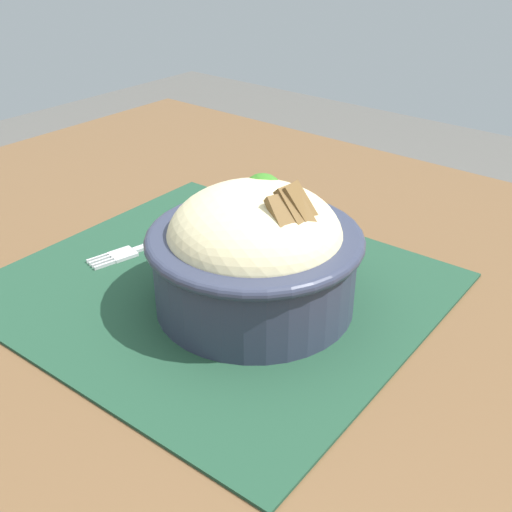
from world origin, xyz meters
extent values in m
cube|color=brown|center=(0.00, 0.00, 0.75)|extent=(1.05, 0.90, 0.03)
cylinder|color=brown|center=(0.46, -0.39, 0.36)|extent=(0.04, 0.04, 0.73)
cube|color=#1E422D|center=(-0.01, 0.00, 0.76)|extent=(0.41, 0.37, 0.00)
cylinder|color=#2D3347|center=(-0.06, 0.00, 0.80)|extent=(0.18, 0.18, 0.07)
torus|color=#2D3347|center=(-0.06, 0.00, 0.83)|extent=(0.19, 0.19, 0.01)
ellipsoid|color=beige|center=(-0.06, 0.00, 0.83)|extent=(0.17, 0.17, 0.09)
sphere|color=#347222|center=(-0.08, 0.01, 0.86)|extent=(0.03, 0.03, 0.03)
sphere|color=#347222|center=(-0.05, -0.03, 0.86)|extent=(0.04, 0.04, 0.04)
sphere|color=#347222|center=(-0.07, 0.02, 0.86)|extent=(0.04, 0.04, 0.04)
cylinder|color=orange|center=(-0.06, 0.01, 0.86)|extent=(0.03, 0.02, 0.01)
cube|color=brown|center=(-0.11, 0.01, 0.87)|extent=(0.05, 0.03, 0.04)
cube|color=brown|center=(-0.11, 0.00, 0.87)|extent=(0.05, 0.02, 0.05)
cube|color=brown|center=(-0.11, -0.01, 0.87)|extent=(0.04, 0.02, 0.05)
cube|color=silver|center=(0.09, -0.04, 0.77)|extent=(0.02, 0.07, 0.00)
cube|color=silver|center=(0.10, 0.00, 0.77)|extent=(0.01, 0.01, 0.00)
cube|color=silver|center=(0.10, 0.02, 0.77)|extent=(0.03, 0.03, 0.00)
cube|color=silver|center=(0.12, 0.04, 0.77)|extent=(0.01, 0.02, 0.00)
cube|color=silver|center=(0.11, 0.04, 0.77)|extent=(0.01, 0.02, 0.00)
cube|color=silver|center=(0.11, 0.04, 0.77)|extent=(0.01, 0.02, 0.00)
cube|color=silver|center=(0.10, 0.04, 0.77)|extent=(0.01, 0.02, 0.00)
camera|label=1|loc=(-0.37, 0.38, 1.09)|focal=44.19mm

